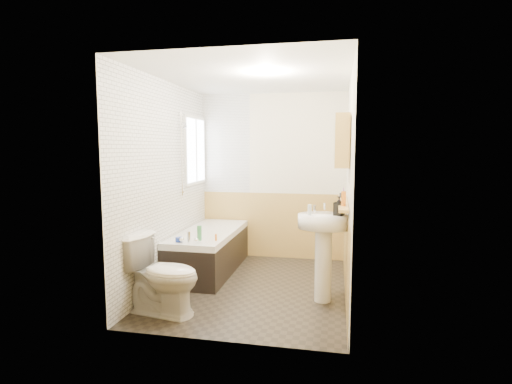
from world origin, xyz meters
TOP-DOWN VIEW (x-y plane):
  - floor at (0.00, 0.00)m, footprint 2.80×2.80m
  - ceiling at (0.00, 0.00)m, footprint 2.80×2.80m
  - wall_back at (0.00, 1.41)m, footprint 2.20×0.02m
  - wall_front at (0.00, -1.41)m, footprint 2.20×0.02m
  - wall_left at (-1.11, 0.00)m, footprint 0.02×2.80m
  - wall_right at (1.11, 0.00)m, footprint 0.02×2.80m
  - wainscot_right at (1.09, 0.00)m, footprint 0.01×2.80m
  - wainscot_front at (0.00, -1.39)m, footprint 2.20×0.01m
  - wainscot_back at (0.00, 1.39)m, footprint 2.20×0.01m
  - tile_cladding_left at (-1.09, 0.00)m, footprint 0.01×2.80m
  - tile_return_back at (-0.73, 1.39)m, footprint 0.75×0.01m
  - window at (-1.06, 0.95)m, footprint 0.03×0.79m
  - bathtub at (-0.73, 0.51)m, footprint 0.70×1.70m
  - shower_riser at (-1.04, 0.37)m, footprint 0.10×0.07m
  - toilet at (-0.76, -0.93)m, footprint 0.88×0.59m
  - sink at (0.84, -0.28)m, footprint 0.57×0.46m
  - pine_shelf at (1.04, -0.04)m, footprint 0.10×1.30m
  - medicine_cabinet at (1.01, -0.18)m, footprint 0.16×0.62m
  - foam_can at (1.04, -0.40)m, footprint 0.05×0.05m
  - green_bottle at (1.04, -0.33)m, footprint 0.05×0.05m
  - black_jar at (1.04, 0.35)m, footprint 0.08×0.08m
  - soap_bottle at (1.00, -0.32)m, footprint 0.17×0.23m
  - clear_bottle at (0.69, -0.35)m, footprint 0.04×0.04m
  - blue_gel at (-0.65, -0.08)m, footprint 0.05×0.04m
  - cream_jar at (-0.87, -0.19)m, footprint 0.11×0.11m
  - orange_bottle at (-0.46, -0.05)m, footprint 0.03×0.03m

SIDE VIEW (x-z plane):
  - floor at x=0.00m, z-range 0.00..0.00m
  - bathtub at x=-0.73m, z-range -0.06..0.65m
  - toilet at x=-0.76m, z-range 0.00..0.80m
  - wainscot_right at x=1.09m, z-range 0.00..1.00m
  - wainscot_front at x=0.00m, z-range 0.00..1.00m
  - wainscot_back at x=0.00m, z-range 0.00..1.00m
  - cream_jar at x=-0.87m, z-range 0.57..0.62m
  - orange_bottle at x=-0.46m, z-range 0.57..0.65m
  - blue_gel at x=-0.65m, z-range 0.57..0.75m
  - sink at x=0.84m, z-range 0.15..1.24m
  - soap_bottle at x=1.00m, z-range 0.97..1.07m
  - clear_bottle at x=0.69m, z-range 0.97..1.08m
  - pine_shelf at x=1.04m, z-range 1.06..1.09m
  - black_jar at x=1.04m, z-range 1.09..1.14m
  - foam_can at x=1.04m, z-range 1.09..1.24m
  - green_bottle at x=1.04m, z-range 1.09..1.29m
  - wall_back at x=0.00m, z-range 0.00..2.50m
  - wall_front at x=0.00m, z-range 0.00..2.50m
  - wall_left at x=-1.11m, z-range 0.00..2.50m
  - wall_right at x=1.11m, z-range 0.00..2.50m
  - tile_cladding_left at x=-1.09m, z-range 0.00..2.50m
  - window at x=-1.06m, z-range 1.15..2.15m
  - shower_riser at x=-1.04m, z-range 1.16..2.26m
  - tile_return_back at x=-0.73m, z-range 1.00..2.50m
  - medicine_cabinet at x=1.01m, z-range 1.48..2.04m
  - ceiling at x=0.00m, z-range 2.50..2.50m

